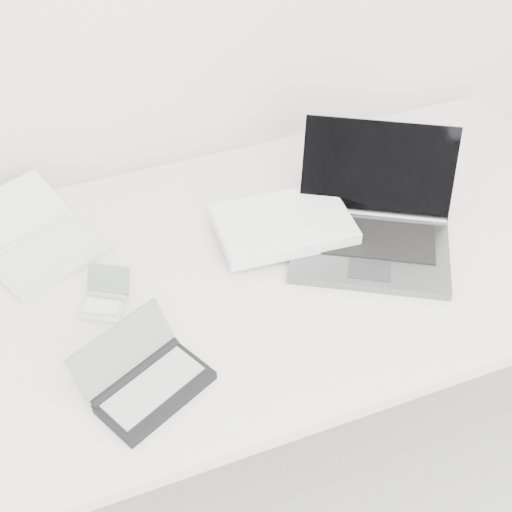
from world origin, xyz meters
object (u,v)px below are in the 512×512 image
object	(u,v)px
laptop_large	(332,226)
netbook_open_white	(37,244)
palmtop_charcoal	(147,381)
desk	(262,277)

from	to	relation	value
laptop_large	netbook_open_white	bearing A→B (deg)	-167.92
palmtop_charcoal	laptop_large	bearing A→B (deg)	1.25
palmtop_charcoal	desk	bearing A→B (deg)	10.68
netbook_open_white	palmtop_charcoal	distance (m)	0.45
laptop_large	palmtop_charcoal	xyz separation A→B (m)	(-0.47, -0.24, -0.01)
netbook_open_white	palmtop_charcoal	size ratio (longest dim) A/B	1.43
desk	laptop_large	size ratio (longest dim) A/B	3.00
desk	palmtop_charcoal	bearing A→B (deg)	-143.59
desk	laptop_large	distance (m)	0.18
laptop_large	desk	bearing A→B (deg)	-145.35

